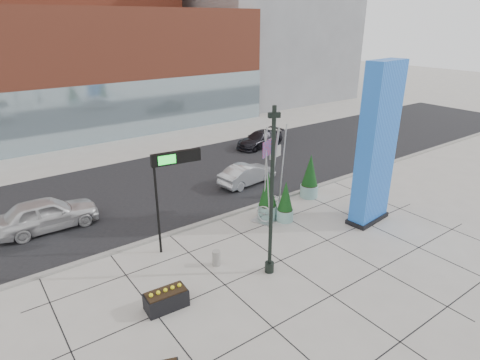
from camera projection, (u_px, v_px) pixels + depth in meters
ground at (249, 258)px, 18.06m from camera, size 160.00×160.00×0.00m
street_asphalt at (155, 188)px, 25.57m from camera, size 80.00×12.00×0.02m
curb_edge at (203, 223)px, 21.04m from camera, size 80.00×0.30×0.12m
tower_podium at (81, 72)px, 36.84m from camera, size 34.00×10.00×11.00m
tower_glass_front at (102, 113)px, 34.35m from camera, size 34.00×0.60×5.00m
building_grey_parking at (260, 28)px, 52.92m from camera, size 20.00×18.00×18.00m
blue_pylon at (376, 149)px, 19.99m from camera, size 2.59×1.37×8.28m
lamp_post at (271, 210)px, 16.00m from camera, size 0.49×0.39×7.11m
public_art_sculpture at (270, 194)px, 21.40m from camera, size 2.45×1.81×5.00m
concrete_bollard at (216, 258)px, 17.41m from camera, size 0.36×0.36×0.70m
overhead_street_sign at (171, 166)px, 17.45m from camera, size 2.23×0.51×4.73m
round_planter_east at (310, 177)px, 23.86m from camera, size 1.07×1.07×2.67m
round_planter_mid at (268, 196)px, 21.31m from camera, size 1.04×1.04×2.61m
round_planter_west at (285, 202)px, 21.05m from camera, size 0.89×0.89×2.24m
box_planter_north at (166, 299)px, 14.81m from camera, size 1.60×0.87×0.86m
car_white_west at (47, 214)px, 20.28m from camera, size 4.92×2.03×1.67m
car_silver_mid at (247, 174)px, 25.95m from camera, size 4.20×1.94×1.33m
car_dark_east at (260, 139)px, 33.58m from camera, size 4.74×2.53×1.31m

